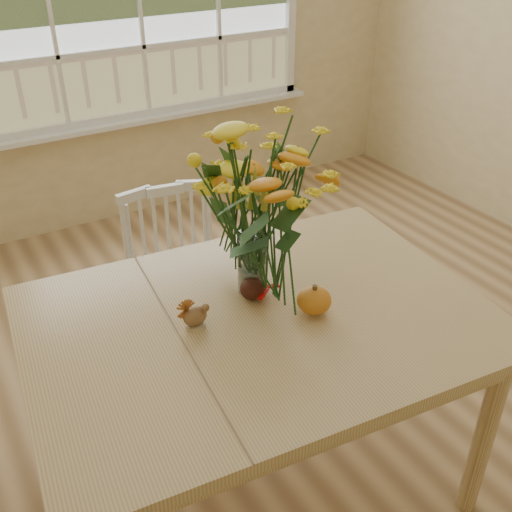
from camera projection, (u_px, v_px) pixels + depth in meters
floor at (345, 390)px, 2.81m from camera, size 4.00×4.50×0.01m
wall_back at (138, 13)px, 3.75m from camera, size 4.00×0.02×2.70m
dining_table at (259, 338)px, 2.01m from camera, size 1.60×1.22×0.80m
windsor_chair at (177, 278)px, 2.70m from camera, size 0.47×0.46×0.90m
flower_vase at (251, 205)px, 1.93m from camera, size 0.46×0.46×0.55m
pumpkin at (314, 302)px, 1.96m from camera, size 0.11×0.11×0.09m
turkey_figurine at (195, 316)px, 1.90m from camera, size 0.08×0.06×0.10m
dark_gourd at (252, 290)px, 2.03m from camera, size 0.12×0.09×0.08m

